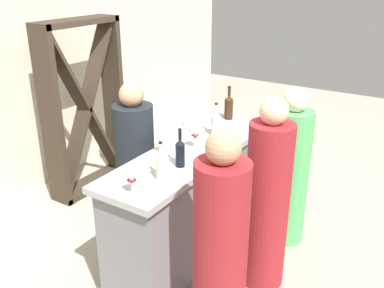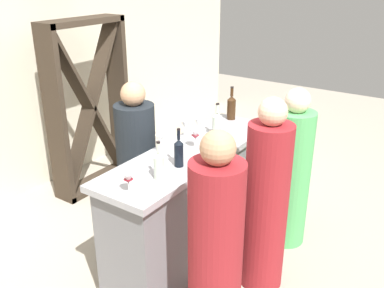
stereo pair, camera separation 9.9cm
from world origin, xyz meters
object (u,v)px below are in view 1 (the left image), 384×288
object	(u,v)px
wine_bottle_leftmost_clear_pale	(161,165)
wine_glass_far_center	(184,126)
wine_glass_near_left	(132,180)
person_server_behind	(136,168)
person_left_guest	(220,255)
wine_glass_far_left	(160,140)
wine_glass_near_center	(196,135)
wine_glass_near_right	(197,123)
wine_rack	(85,108)
wine_bottle_second_left_near_black	(180,152)
person_right_guest	(267,202)
wine_bottle_center_clear_pale	(216,123)
wine_bottle_second_right_amber_brown	(229,107)
person_center_guest	(289,173)

from	to	relation	value
wine_bottle_leftmost_clear_pale	wine_glass_far_center	bearing A→B (deg)	21.73
wine_glass_near_left	person_server_behind	size ratio (longest dim) A/B	0.10
person_left_guest	wine_glass_far_left	bearing A→B (deg)	-36.77
wine_glass_near_center	wine_glass_near_right	world-z (taller)	wine_glass_near_center
wine_rack	person_server_behind	world-z (taller)	wine_rack
wine_bottle_second_left_near_black	wine_glass_near_left	size ratio (longest dim) A/B	2.11
wine_rack	wine_glass_near_right	world-z (taller)	wine_rack
wine_glass_far_center	person_right_guest	bearing A→B (deg)	-101.52
wine_bottle_leftmost_clear_pale	wine_glass_near_center	size ratio (longest dim) A/B	1.74
wine_glass_near_right	wine_rack	bearing A→B (deg)	85.16
wine_bottle_second_left_near_black	wine_glass_near_right	xyz separation A→B (m)	(0.61, 0.24, -0.01)
wine_bottle_second_left_near_black	wine_glass_near_center	size ratio (longest dim) A/B	1.85
wine_bottle_leftmost_clear_pale	wine_glass_far_left	xyz separation A→B (m)	(0.35, 0.27, 0.00)
wine_bottle_center_clear_pale	wine_bottle_second_right_amber_brown	size ratio (longest dim) A/B	0.91
person_left_guest	wine_glass_near_left	bearing A→B (deg)	3.62
wine_glass_near_left	wine_bottle_center_clear_pale	bearing A→B (deg)	2.95
wine_rack	wine_glass_far_center	size ratio (longest dim) A/B	12.10
wine_bottle_leftmost_clear_pale	wine_glass_near_center	xyz separation A→B (m)	(0.58, 0.09, 0.01)
wine_bottle_second_left_near_black	person_right_guest	world-z (taller)	person_right_guest
wine_bottle_leftmost_clear_pale	wine_glass_far_center	xyz separation A→B (m)	(0.72, 0.29, 0.01)
wine_glass_far_center	wine_bottle_leftmost_clear_pale	bearing A→B (deg)	-158.27
wine_bottle_center_clear_pale	person_left_guest	distance (m)	1.35
wine_glass_near_left	person_center_guest	bearing A→B (deg)	-20.01
person_center_guest	wine_glass_near_left	bearing A→B (deg)	90.73
wine_rack	wine_glass_near_center	size ratio (longest dim) A/B	11.75
wine_rack	wine_glass_far_left	bearing A→B (deg)	-112.88
person_center_guest	person_server_behind	distance (m)	1.36
person_center_guest	person_server_behind	bearing A→B (deg)	49.59
wine_bottle_second_left_near_black	wine_glass_near_right	size ratio (longest dim) A/B	2.01
wine_rack	person_center_guest	world-z (taller)	wine_rack
wine_glass_far_center	wine_bottle_second_right_amber_brown	bearing A→B (deg)	-7.11
wine_bottle_leftmost_clear_pale	wine_glass_near_left	size ratio (longest dim) A/B	1.98
person_center_guest	wine_glass_far_center	bearing A→B (deg)	52.16
wine_glass_far_left	person_right_guest	distance (m)	0.94
wine_glass_near_center	person_center_guest	distance (m)	0.96
wine_bottle_second_right_amber_brown	wine_rack	bearing A→B (deg)	104.11
wine_glass_near_left	wine_glass_near_center	xyz separation A→B (m)	(0.85, 0.05, 0.01)
wine_glass_near_right	wine_bottle_second_right_amber_brown	bearing A→B (deg)	-3.77
wine_bottle_second_right_amber_brown	wine_bottle_leftmost_clear_pale	bearing A→B (deg)	-171.38
wine_glass_far_left	person_center_guest	world-z (taller)	person_center_guest
wine_bottle_leftmost_clear_pale	person_center_guest	bearing A→B (deg)	-22.54
wine_glass_far_left	wine_rack	bearing A→B (deg)	67.12
wine_rack	wine_glass_far_center	bearing A→B (deg)	-99.98
wine_glass_near_left	wine_glass_near_center	distance (m)	0.85
wine_glass_near_center	person_center_guest	bearing A→B (deg)	-43.73
wine_bottle_leftmost_clear_pale	wine_glass_near_right	size ratio (longest dim) A/B	1.89
wine_rack	wine_glass_far_center	world-z (taller)	wine_rack
wine_glass_far_left	person_right_guest	world-z (taller)	person_right_guest
wine_bottle_center_clear_pale	person_right_guest	xyz separation A→B (m)	(-0.37, -0.66, -0.39)
wine_rack	wine_bottle_leftmost_clear_pale	size ratio (longest dim) A/B	6.77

